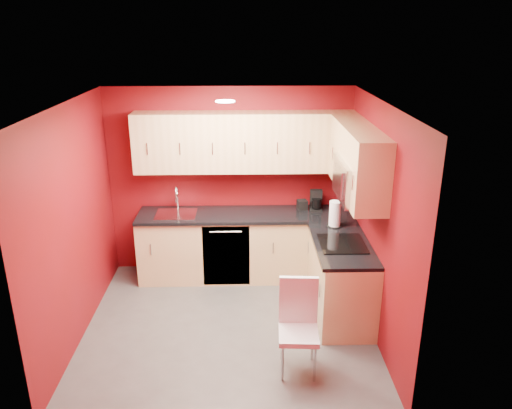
{
  "coord_description": "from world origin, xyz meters",
  "views": [
    {
      "loc": [
        0.19,
        -4.87,
        3.24
      ],
      "look_at": [
        0.32,
        0.55,
        1.26
      ],
      "focal_mm": 35.0,
      "sensor_mm": 36.0,
      "label": 1
    }
  ],
  "objects_px": {
    "coffee_maker": "(316,201)",
    "dining_chair": "(299,329)",
    "napkin_holder": "(302,205)",
    "paper_towel": "(335,214)",
    "microwave": "(357,180)",
    "sink": "(176,211)"
  },
  "relations": [
    {
      "from": "dining_chair",
      "to": "microwave",
      "type": "bearing_deg",
      "value": 58.22
    },
    {
      "from": "coffee_maker",
      "to": "dining_chair",
      "type": "xyz_separation_m",
      "value": [
        -0.43,
        -2.07,
        -0.57
      ]
    },
    {
      "from": "coffee_maker",
      "to": "dining_chair",
      "type": "relative_size",
      "value": 0.28
    },
    {
      "from": "coffee_maker",
      "to": "dining_chair",
      "type": "height_order",
      "value": "coffee_maker"
    },
    {
      "from": "microwave",
      "to": "paper_towel",
      "type": "relative_size",
      "value": 2.39
    },
    {
      "from": "microwave",
      "to": "coffee_maker",
      "type": "height_order",
      "value": "microwave"
    },
    {
      "from": "microwave",
      "to": "dining_chair",
      "type": "xyz_separation_m",
      "value": [
        -0.69,
        -0.99,
        -1.19
      ]
    },
    {
      "from": "napkin_holder",
      "to": "paper_towel",
      "type": "height_order",
      "value": "paper_towel"
    },
    {
      "from": "sink",
      "to": "paper_towel",
      "type": "xyz_separation_m",
      "value": [
        1.98,
        -0.48,
        0.13
      ]
    },
    {
      "from": "dining_chair",
      "to": "napkin_holder",
      "type": "bearing_deg",
      "value": 86.41
    },
    {
      "from": "sink",
      "to": "napkin_holder",
      "type": "xyz_separation_m",
      "value": [
        1.65,
        0.11,
        0.03
      ]
    },
    {
      "from": "sink",
      "to": "paper_towel",
      "type": "relative_size",
      "value": 1.63
    },
    {
      "from": "paper_towel",
      "to": "coffee_maker",
      "type": "bearing_deg",
      "value": 104.79
    },
    {
      "from": "sink",
      "to": "dining_chair",
      "type": "bearing_deg",
      "value": -54.9
    },
    {
      "from": "coffee_maker",
      "to": "dining_chair",
      "type": "distance_m",
      "value": 2.19
    },
    {
      "from": "paper_towel",
      "to": "dining_chair",
      "type": "xyz_separation_m",
      "value": [
        -0.58,
        -1.51,
        -0.6
      ]
    },
    {
      "from": "paper_towel",
      "to": "sink",
      "type": "bearing_deg",
      "value": 166.43
    },
    {
      "from": "sink",
      "to": "microwave",
      "type": "bearing_deg",
      "value": -25.6
    },
    {
      "from": "sink",
      "to": "napkin_holder",
      "type": "bearing_deg",
      "value": 3.72
    },
    {
      "from": "dining_chair",
      "to": "paper_towel",
      "type": "bearing_deg",
      "value": 72.31
    },
    {
      "from": "sink",
      "to": "coffee_maker",
      "type": "distance_m",
      "value": 1.84
    },
    {
      "from": "sink",
      "to": "paper_towel",
      "type": "distance_m",
      "value": 2.04
    }
  ]
}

